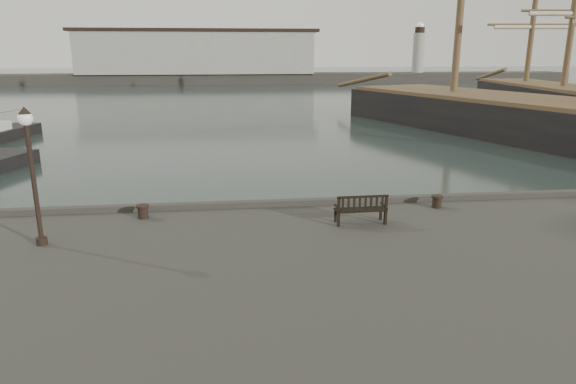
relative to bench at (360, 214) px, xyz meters
name	(u,v)px	position (x,y,z in m)	size (l,w,h in m)	color
ground	(307,248)	(-1.18, 2.16, -1.83)	(400.00, 400.00, 0.00)	black
breakwater	(215,62)	(-5.74, 94.16, 2.47)	(140.00, 9.50, 12.20)	#383530
bench	(360,214)	(0.00, 0.00, 0.00)	(1.48, 0.53, 0.84)	black
bollard_left	(143,212)	(-6.24, 1.24, -0.07)	(0.38, 0.38, 0.40)	black
bollard_right	(437,202)	(2.79, 1.22, -0.08)	(0.36, 0.36, 0.38)	black
lamp_post	(31,158)	(-8.48, -0.67, 1.97)	(0.35, 0.35, 3.49)	black
yacht_d	(0,138)	(-20.24, 25.83, -1.60)	(3.50, 8.23, 10.27)	black
tall_ship_far	(561,106)	(30.81, 36.39, -0.98)	(9.87, 30.95, 26.06)	black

